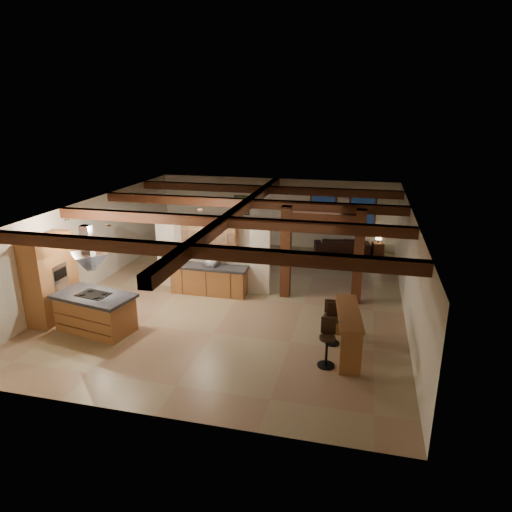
% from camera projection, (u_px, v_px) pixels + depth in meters
% --- Properties ---
extents(ground, '(12.00, 12.00, 0.00)m').
position_uv_depth(ground, '(238.00, 297.00, 14.38)').
color(ground, tan).
rests_on(ground, ground).
extents(room_walls, '(12.00, 12.00, 12.00)m').
position_uv_depth(room_walls, '(238.00, 243.00, 13.83)').
color(room_walls, silver).
rests_on(room_walls, ground).
extents(ceiling_beams, '(10.00, 12.00, 0.28)m').
position_uv_depth(ceiling_beams, '(237.00, 212.00, 13.53)').
color(ceiling_beams, '#361A0D').
rests_on(ceiling_beams, room_walls).
extents(timber_posts, '(2.50, 0.30, 2.90)m').
position_uv_depth(timber_posts, '(322.00, 245.00, 13.74)').
color(timber_posts, '#361A0D').
rests_on(timber_posts, ground).
extents(partition_wall, '(3.80, 0.18, 2.20)m').
position_uv_depth(partition_wall, '(212.00, 257.00, 14.73)').
color(partition_wall, silver).
rests_on(partition_wall, ground).
extents(pantry_cabinet, '(0.67, 1.60, 2.40)m').
position_uv_depth(pantry_cabinet, '(51.00, 278.00, 12.64)').
color(pantry_cabinet, brown).
rests_on(pantry_cabinet, ground).
extents(back_counter, '(2.50, 0.66, 0.94)m').
position_uv_depth(back_counter, '(209.00, 280.00, 14.56)').
color(back_counter, brown).
rests_on(back_counter, ground).
extents(upper_display_cabinet, '(1.80, 0.36, 0.95)m').
position_uv_depth(upper_display_cabinet, '(210.00, 236.00, 14.32)').
color(upper_display_cabinet, brown).
rests_on(upper_display_cabinet, partition_wall).
extents(range_hood, '(1.10, 1.10, 1.40)m').
position_uv_depth(range_hood, '(90.00, 268.00, 11.72)').
color(range_hood, silver).
rests_on(range_hood, room_walls).
extents(back_windows, '(2.70, 0.07, 1.70)m').
position_uv_depth(back_windows, '(342.00, 215.00, 18.78)').
color(back_windows, '#361A0D').
rests_on(back_windows, room_walls).
extents(framed_art, '(0.65, 0.05, 0.85)m').
position_uv_depth(framed_art, '(242.00, 205.00, 19.68)').
color(framed_art, '#361A0D').
rests_on(framed_art, room_walls).
extents(recessed_cans, '(3.16, 2.46, 0.03)m').
position_uv_depth(recessed_cans, '(127.00, 218.00, 12.27)').
color(recessed_cans, silver).
rests_on(recessed_cans, room_walls).
extents(kitchen_island, '(2.28, 1.50, 1.04)m').
position_uv_depth(kitchen_island, '(95.00, 312.00, 12.10)').
color(kitchen_island, brown).
rests_on(kitchen_island, ground).
extents(dining_table, '(1.80, 1.25, 0.58)m').
position_uv_depth(dining_table, '(235.00, 265.00, 16.51)').
color(dining_table, '#421F10').
rests_on(dining_table, ground).
extents(sofa, '(2.35, 1.31, 0.65)m').
position_uv_depth(sofa, '(342.00, 245.00, 18.72)').
color(sofa, black).
rests_on(sofa, ground).
extents(microwave, '(0.52, 0.44, 0.25)m').
position_uv_depth(microwave, '(211.00, 262.00, 14.36)').
color(microwave, silver).
rests_on(microwave, back_counter).
extents(bar_counter, '(0.79, 2.16, 1.11)m').
position_uv_depth(bar_counter, '(348.00, 325.00, 10.88)').
color(bar_counter, brown).
rests_on(bar_counter, ground).
extents(side_table, '(0.51, 0.51, 0.53)m').
position_uv_depth(side_table, '(378.00, 249.00, 18.46)').
color(side_table, '#361A0D').
rests_on(side_table, ground).
extents(table_lamp, '(0.26, 0.26, 0.31)m').
position_uv_depth(table_lamp, '(379.00, 238.00, 18.31)').
color(table_lamp, black).
rests_on(table_lamp, side_table).
extents(bar_stool_a, '(0.40, 0.40, 1.15)m').
position_uv_depth(bar_stool_a, '(327.00, 342.00, 10.41)').
color(bar_stool_a, black).
rests_on(bar_stool_a, ground).
extents(bar_stool_b, '(0.37, 0.39, 1.06)m').
position_uv_depth(bar_stool_b, '(333.00, 324.00, 11.43)').
color(bar_stool_b, black).
rests_on(bar_stool_b, ground).
extents(bar_stool_c, '(0.37, 0.37, 1.06)m').
position_uv_depth(bar_stool_c, '(330.00, 320.00, 11.61)').
color(bar_stool_c, black).
rests_on(bar_stool_c, ground).
extents(dining_chairs, '(2.13, 2.13, 1.28)m').
position_uv_depth(dining_chairs, '(234.00, 255.00, 16.40)').
color(dining_chairs, '#361A0D').
rests_on(dining_chairs, ground).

